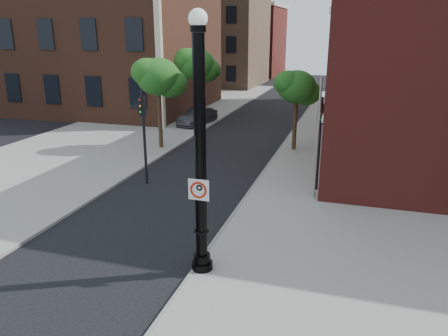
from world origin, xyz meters
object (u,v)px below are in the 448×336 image
(no_parking_sign, at_px, (199,190))
(traffic_signal_right, at_px, (320,129))
(traffic_signal_left, at_px, (143,122))
(lamppost, at_px, (200,162))
(parked_car, at_px, (197,117))

(no_parking_sign, height_order, traffic_signal_right, traffic_signal_right)
(no_parking_sign, relative_size, traffic_signal_left, 0.14)
(lamppost, bearing_deg, no_parking_sign, -88.91)
(traffic_signal_left, bearing_deg, parked_car, 79.18)
(traffic_signal_right, bearing_deg, parked_car, 116.51)
(lamppost, distance_m, no_parking_sign, 0.75)
(lamppost, height_order, parked_car, lamppost)
(traffic_signal_left, bearing_deg, traffic_signal_right, -11.89)
(no_parking_sign, relative_size, parked_car, 0.15)
(traffic_signal_left, height_order, traffic_signal_right, traffic_signal_left)
(lamppost, relative_size, traffic_signal_left, 1.70)
(parked_car, height_order, traffic_signal_left, traffic_signal_left)
(parked_car, bearing_deg, traffic_signal_left, -70.39)
(no_parking_sign, height_order, traffic_signal_left, traffic_signal_left)
(no_parking_sign, bearing_deg, traffic_signal_right, 72.94)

